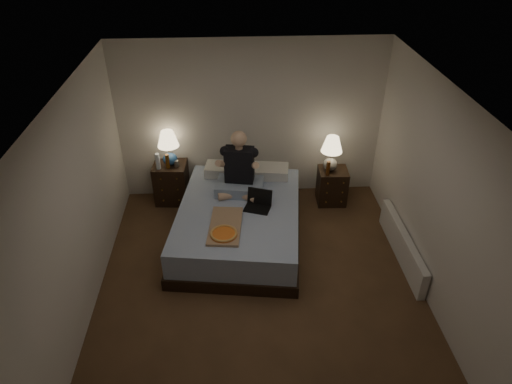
{
  "coord_description": "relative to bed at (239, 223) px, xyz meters",
  "views": [
    {
      "loc": [
        -0.3,
        -4.09,
        4.14
      ],
      "look_at": [
        0.0,
        0.9,
        0.85
      ],
      "focal_mm": 32.0,
      "sensor_mm": 36.0,
      "label": 1
    }
  ],
  "objects": [
    {
      "name": "beer_bottle_right",
      "position": [
        1.36,
        0.72,
        0.42
      ],
      "size": [
        0.06,
        0.06,
        0.23
      ],
      "primitive_type": "cylinder",
      "color": "#572B0C",
      "rests_on": "nightstand_right"
    },
    {
      "name": "bed",
      "position": [
        0.0,
        0.0,
        0.0
      ],
      "size": [
        1.91,
        2.37,
        0.54
      ],
      "primitive_type": "cube",
      "rotation": [
        0.0,
        0.0,
        -0.14
      ],
      "color": "#5574AB",
      "rests_on": "floor"
    },
    {
      "name": "wall_left",
      "position": [
        -1.77,
        -1.01,
        0.98
      ],
      "size": [
        0.0,
        4.5,
        2.5
      ],
      "primitive_type": "cube",
      "rotation": [
        1.57,
        0.0,
        1.57
      ],
      "color": "silver",
      "rests_on": "ground"
    },
    {
      "name": "nightstand_left",
      "position": [
        -1.03,
        1.04,
        0.05
      ],
      "size": [
        0.53,
        0.48,
        0.65
      ],
      "primitive_type": "cube",
      "rotation": [
        0.0,
        0.0,
        -0.07
      ],
      "color": "black",
      "rests_on": "floor"
    },
    {
      "name": "lamp_left",
      "position": [
        -1.01,
        1.04,
        0.66
      ],
      "size": [
        0.37,
        0.37,
        0.56
      ],
      "primitive_type": null,
      "rotation": [
        0.0,
        0.0,
        0.16
      ],
      "color": "#254E88",
      "rests_on": "nightstand_left"
    },
    {
      "name": "soda_can",
      "position": [
        -0.92,
        0.98,
        0.43
      ],
      "size": [
        0.07,
        0.07,
        0.1
      ],
      "primitive_type": "cylinder",
      "color": "beige",
      "rests_on": "nightstand_left"
    },
    {
      "name": "laptop",
      "position": [
        0.25,
        -0.06,
        0.39
      ],
      "size": [
        0.41,
        0.38,
        0.24
      ],
      "primitive_type": null,
      "rotation": [
        0.0,
        0.0,
        -0.34
      ],
      "color": "black",
      "rests_on": "bed"
    },
    {
      "name": "lamp_right",
      "position": [
        1.42,
        0.87,
        0.58
      ],
      "size": [
        0.33,
        0.33,
        0.56
      ],
      "primitive_type": null,
      "rotation": [
        0.0,
        0.0,
        -0.03
      ],
      "color": "gray",
      "rests_on": "nightstand_right"
    },
    {
      "name": "beer_bottle_left",
      "position": [
        -1.04,
        0.94,
        0.5
      ],
      "size": [
        0.06,
        0.06,
        0.23
      ],
      "primitive_type": "cylinder",
      "color": "#5F360D",
      "rests_on": "nightstand_left"
    },
    {
      "name": "person",
      "position": [
        0.02,
        0.39,
        0.74
      ],
      "size": [
        0.74,
        0.63,
        0.93
      ],
      "primitive_type": null,
      "rotation": [
        0.0,
        0.0,
        -0.17
      ],
      "color": "black",
      "rests_on": "bed"
    },
    {
      "name": "pizza_box",
      "position": [
        -0.2,
        -0.63,
        0.31
      ],
      "size": [
        0.48,
        0.8,
        0.08
      ],
      "primitive_type": null,
      "rotation": [
        0.0,
        0.0,
        -0.11
      ],
      "color": "#A28161",
      "rests_on": "bed"
    },
    {
      "name": "water_bottle",
      "position": [
        -1.18,
        0.93,
        0.51
      ],
      "size": [
        0.07,
        0.07,
        0.25
      ],
      "primitive_type": "cylinder",
      "color": "white",
      "rests_on": "nightstand_left"
    },
    {
      "name": "radiator",
      "position": [
        2.16,
        -0.53,
        -0.07
      ],
      "size": [
        0.1,
        1.6,
        0.4
      ],
      "primitive_type": "cube",
      "color": "silver",
      "rests_on": "floor"
    },
    {
      "name": "floor",
      "position": [
        0.23,
        -1.01,
        -0.27
      ],
      "size": [
        4.0,
        4.5,
        0.0
      ],
      "primitive_type": "cube",
      "color": "brown",
      "rests_on": "ground"
    },
    {
      "name": "wall_right",
      "position": [
        2.23,
        -1.01,
        0.98
      ],
      "size": [
        0.0,
        4.5,
        2.5
      ],
      "primitive_type": "cube",
      "rotation": [
        1.57,
        0.0,
        -1.57
      ],
      "color": "silver",
      "rests_on": "ground"
    },
    {
      "name": "wall_back",
      "position": [
        0.23,
        1.24,
        0.98
      ],
      "size": [
        4.0,
        0.0,
        2.5
      ],
      "primitive_type": "cube",
      "rotation": [
        1.57,
        0.0,
        0.0
      ],
      "color": "silver",
      "rests_on": "ground"
    },
    {
      "name": "nightstand_right",
      "position": [
        1.48,
        0.85,
        0.02
      ],
      "size": [
        0.46,
        0.41,
        0.57
      ],
      "primitive_type": "cube",
      "rotation": [
        0.0,
        0.0,
        -0.04
      ],
      "color": "black",
      "rests_on": "floor"
    },
    {
      "name": "ceiling",
      "position": [
        0.23,
        -1.01,
        2.23
      ],
      "size": [
        4.0,
        4.5,
        0.0
      ],
      "primitive_type": "cube",
      "rotation": [
        3.14,
        0.0,
        0.0
      ],
      "color": "white",
      "rests_on": "ground"
    }
  ]
}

